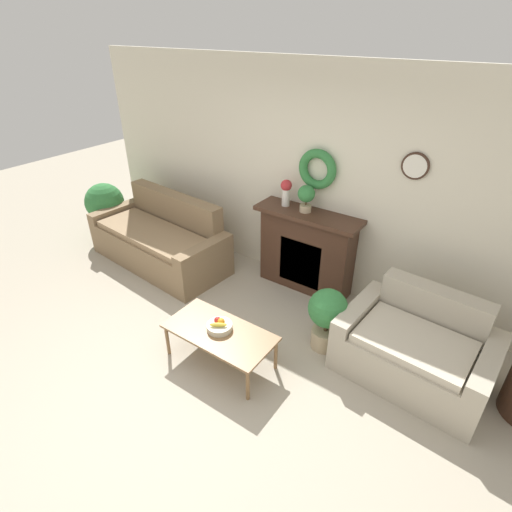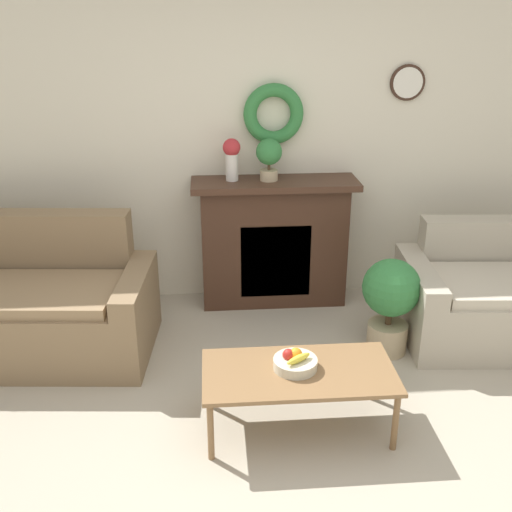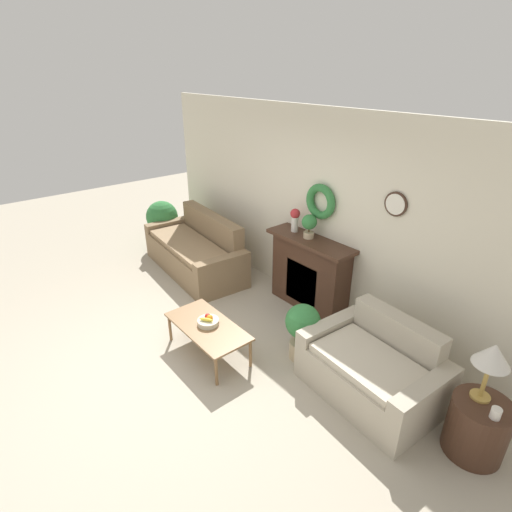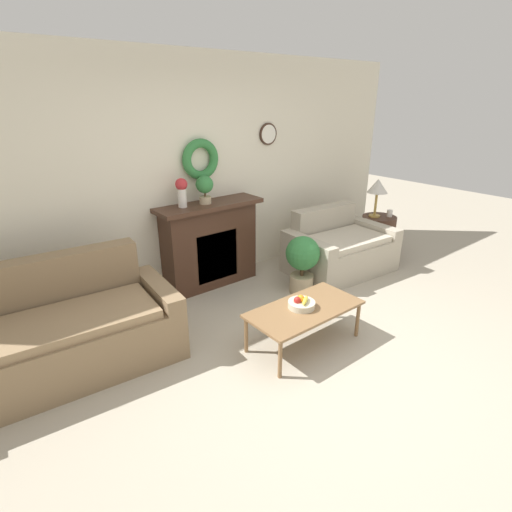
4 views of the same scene
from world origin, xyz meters
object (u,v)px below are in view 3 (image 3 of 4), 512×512
Objects in this scene: couch_left at (196,252)px; fruit_bowl at (208,321)px; loveseat_right at (373,369)px; side_table_by_loveseat at (477,428)px; vase_on_mantel_left at (295,218)px; potted_plant_floor_by_couch at (162,218)px; potted_plant_floor_by_loveseat at (303,327)px; table_lamp at (493,357)px; coffee_table at (208,328)px; potted_plant_on_mantel at (309,224)px; fireplace at (309,273)px; mug at (496,413)px.

fruit_bowl is (1.93, -1.02, 0.10)m from couch_left.
side_table_by_loveseat is (1.01, 0.10, -0.02)m from loveseat_right.
vase_on_mantel_left is (-1.92, 0.71, 0.95)m from loveseat_right.
potted_plant_floor_by_loveseat is (3.96, -0.30, -0.15)m from potted_plant_floor_by_couch.
potted_plant_floor_by_loveseat is (0.78, 0.77, -0.01)m from fruit_bowl.
coffee_table is at bearing -156.50° from table_lamp.
fruit_bowl is at bearing -18.66° from potted_plant_floor_by_couch.
potted_plant_on_mantel is 1.42m from potted_plant_floor_by_loveseat.
fireplace is at bearing 88.19° from fruit_bowl.
couch_left reaches higher than side_table_by_loveseat.
fruit_bowl is 2.93m from mug.
fireplace is 0.62× the size of couch_left.
potted_plant_on_mantel reaches higher than couch_left.
mug is (4.69, -0.07, 0.27)m from couch_left.
fireplace is at bearing 160.56° from loveseat_right.
loveseat_right is 1.89m from coffee_table.
potted_plant_on_mantel is at bearing -162.67° from fireplace.
loveseat_right reaches higher than mug.
potted_plant_on_mantel is (1.93, 0.60, 0.92)m from couch_left.
potted_plant_on_mantel is at bearing 22.16° from couch_left.
potted_plant_floor_by_couch is at bearing -179.81° from table_lamp.
coffee_table is at bearing -157.93° from side_table_by_loveseat.
fruit_bowl is 0.78× the size of potted_plant_on_mantel.
table_lamp is at bearing -12.25° from fireplace.
potted_plant_on_mantel is (-0.05, -0.01, 0.72)m from fireplace.
vase_on_mantel_left reaches higher than potted_plant_on_mantel.
table_lamp is (-0.06, 0.05, 0.71)m from side_table_by_loveseat.
potted_plant_floor_by_loveseat is (-1.98, -0.18, -0.18)m from mug.
couch_left is 3.86× the size of side_table_by_loveseat.
potted_plant_floor_by_couch is at bearing -168.75° from vase_on_mantel_left.
coffee_table is at bearing -79.83° from vase_on_mantel_left.
potted_plant_on_mantel is (0.29, -0.02, 0.00)m from vase_on_mantel_left.
fireplace is at bearing 88.90° from coffee_table.
table_lamp is (0.95, 0.15, 0.69)m from loveseat_right.
side_table_by_loveseat is 0.35m from mug.
mug is (0.18, -0.14, -0.39)m from table_lamp.
side_table_by_loveseat is (2.63, 1.07, -0.08)m from coffee_table.
mug is 0.30× the size of potted_plant_on_mantel.
fruit_bowl is 0.46× the size of side_table_by_loveseat.
potted_plant_floor_by_loveseat is (2.71, -0.25, 0.09)m from couch_left.
potted_plant_floor_by_loveseat is (0.78, -0.85, -0.83)m from potted_plant_on_mantel.
couch_left reaches higher than potted_plant_floor_by_loveseat.
fruit_bowl is at bearing 126.92° from coffee_table.
mug is 3.19m from vase_on_mantel_left.
loveseat_right is at bearing 29.79° from fruit_bowl.
vase_on_mantel_left is (-3.05, 0.69, 0.65)m from mug.
loveseat_right is 2.26m from vase_on_mantel_left.
potted_plant_on_mantel is at bearing 90.50° from coffee_table.
mug reaches higher than coffee_table.
fruit_bowl is 1.10m from potted_plant_floor_by_loveseat.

